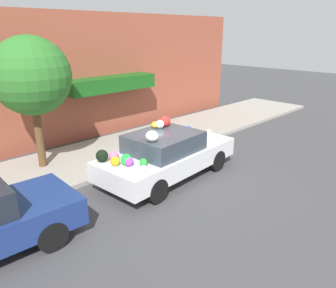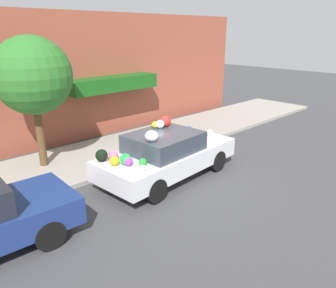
% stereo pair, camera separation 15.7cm
% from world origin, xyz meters
% --- Properties ---
extents(ground_plane, '(60.00, 60.00, 0.00)m').
position_xyz_m(ground_plane, '(0.00, 0.00, 0.00)').
color(ground_plane, '#424244').
extents(sidewalk_curb, '(24.00, 3.20, 0.13)m').
position_xyz_m(sidewalk_curb, '(0.00, 2.70, 0.06)').
color(sidewalk_curb, '#9E998E').
rests_on(sidewalk_curb, ground).
extents(building_facade, '(18.00, 1.20, 4.86)m').
position_xyz_m(building_facade, '(0.08, 4.91, 2.41)').
color(building_facade, '#9E4C38').
rests_on(building_facade, ground).
extents(street_tree, '(2.29, 2.29, 3.95)m').
position_xyz_m(street_tree, '(-2.44, 3.06, 2.91)').
color(street_tree, brown).
rests_on(street_tree, sidewalk_curb).
extents(fire_hydrant, '(0.20, 0.20, 0.70)m').
position_xyz_m(fire_hydrant, '(0.00, 1.55, 0.47)').
color(fire_hydrant, gold).
rests_on(fire_hydrant, sidewalk_curb).
extents(art_car, '(4.52, 2.14, 1.72)m').
position_xyz_m(art_car, '(-0.06, -0.09, 0.75)').
color(art_car, silver).
rests_on(art_car, ground).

